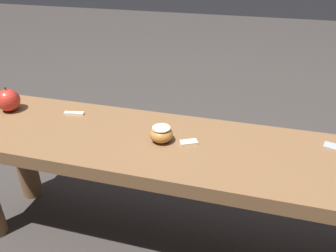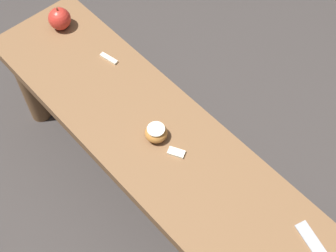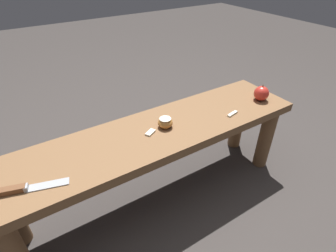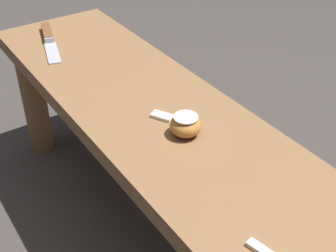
# 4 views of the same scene
# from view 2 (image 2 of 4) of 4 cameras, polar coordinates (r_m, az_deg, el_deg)

# --- Properties ---
(ground_plane) EXTENTS (8.00, 8.00, 0.00)m
(ground_plane) POSITION_cam_2_polar(r_m,az_deg,el_deg) (1.66, -0.19, -9.64)
(ground_plane) COLOR #383330
(wooden_bench) EXTENTS (1.36, 0.33, 0.41)m
(wooden_bench) POSITION_cam_2_polar(r_m,az_deg,el_deg) (1.37, -0.22, -4.26)
(wooden_bench) COLOR brown
(wooden_bench) RESTS_ON ground_plane
(apple_whole) EXTENTS (0.07, 0.07, 0.08)m
(apple_whole) POSITION_cam_2_polar(r_m,az_deg,el_deg) (1.59, -13.08, 12.62)
(apple_whole) COLOR red
(apple_whole) RESTS_ON wooden_bench
(apple_cut) EXTENTS (0.06, 0.06, 0.04)m
(apple_cut) POSITION_cam_2_polar(r_m,az_deg,el_deg) (1.29, -1.62, -0.95)
(apple_cut) COLOR #B27233
(apple_cut) RESTS_ON wooden_bench
(apple_slice_near_knife) EXTENTS (0.06, 0.03, 0.01)m
(apple_slice_near_knife) POSITION_cam_2_polar(r_m,az_deg,el_deg) (1.49, -7.22, 8.17)
(apple_slice_near_knife) COLOR silver
(apple_slice_near_knife) RESTS_ON wooden_bench
(apple_slice_center) EXTENTS (0.05, 0.04, 0.01)m
(apple_slice_center) POSITION_cam_2_polar(r_m,az_deg,el_deg) (1.28, 1.02, -3.24)
(apple_slice_center) COLOR silver
(apple_slice_center) RESTS_ON wooden_bench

